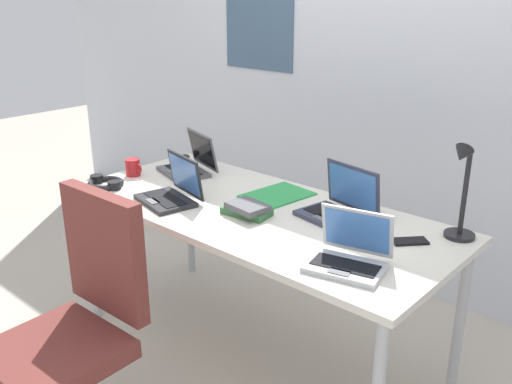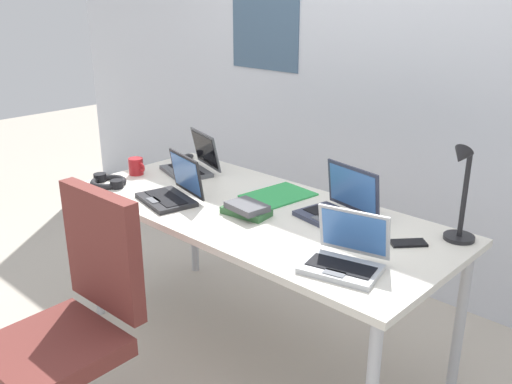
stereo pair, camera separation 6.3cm
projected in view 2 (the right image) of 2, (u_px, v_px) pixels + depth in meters
The scene contains 15 objects.
ground_plane at pixel (256, 349), 2.75m from camera, with size 12.00×12.00×0.00m, color #B7AD9E.
wall_back at pixel (394, 59), 3.06m from camera, with size 6.00×0.13×2.60m.
desk at pixel (256, 221), 2.52m from camera, with size 1.80×0.80×0.74m.
desk_lamp at pixel (461, 194), 2.11m from camera, with size 0.12×0.18×0.40m.
laptop_near_lamp at pixel (192, 164), 2.99m from camera, with size 0.34×0.31×0.21m.
laptop_mid_desk at pixel (172, 192), 2.59m from camera, with size 0.32×0.28×0.21m.
laptop_far_corner at pixel (345, 257), 1.96m from camera, with size 0.31×0.28×0.20m.
laptop_back_left at pixel (339, 209), 2.38m from camera, with size 0.33×0.28×0.22m.
computer_mouse at pixel (187, 157), 3.21m from camera, with size 0.06×0.10×0.03m, color black.
cell_phone at pixel (408, 243), 2.15m from camera, with size 0.06×0.14×0.01m, color black.
headphones at pixel (108, 182), 2.81m from camera, with size 0.21×0.18×0.04m.
book_stack at pixel (247, 209), 2.42m from camera, with size 0.22×0.15×0.06m.
paper_folder_center at pixel (278, 195), 2.65m from camera, with size 0.23×0.31×0.01m, color green.
coffee_mug at pixel (136, 166), 2.95m from camera, with size 0.11×0.08×0.09m.
office_chair at pixel (73, 344), 2.12m from camera, with size 0.52×0.55×0.97m.
Camera 2 is at (1.59, -1.69, 1.67)m, focal length 39.38 mm.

